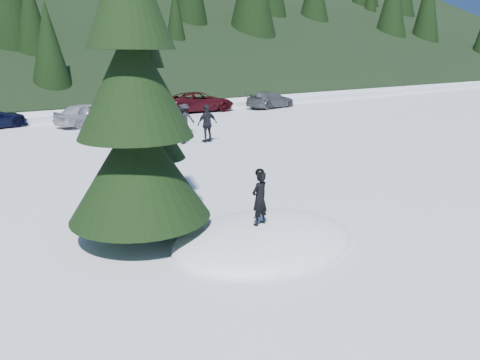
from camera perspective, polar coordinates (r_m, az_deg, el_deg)
ground at (r=10.91m, az=2.92°, el=-7.52°), size 200.00×200.00×0.00m
snow_mound at (r=10.91m, az=2.92°, el=-7.52°), size 4.48×3.52×0.96m
spruce_tall at (r=10.49m, az=-12.78°, el=9.98°), size 3.20×3.20×8.60m
spruce_short at (r=12.33m, az=-10.79°, el=5.13°), size 2.20×2.20×5.37m
child_skier at (r=10.39m, az=2.40°, el=-2.27°), size 0.50×0.37×1.22m
adult_0 at (r=22.41m, az=-7.30°, el=6.59°), size 0.83×0.97×1.73m
adult_1 at (r=22.64m, az=-4.00°, el=6.86°), size 1.06×0.46×1.80m
adult_2 at (r=25.36m, az=-6.76°, el=7.45°), size 1.17×0.98×1.57m
car_4 at (r=29.13m, az=-17.94°, el=7.64°), size 4.31×2.64×1.37m
car_5 at (r=31.59m, az=-10.58°, el=8.58°), size 4.10×2.31×1.28m
car_6 at (r=34.63m, az=-4.98°, el=9.48°), size 5.36×2.92×1.43m
car_7 at (r=36.87m, az=3.75°, el=9.74°), size 4.59×2.48×1.27m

